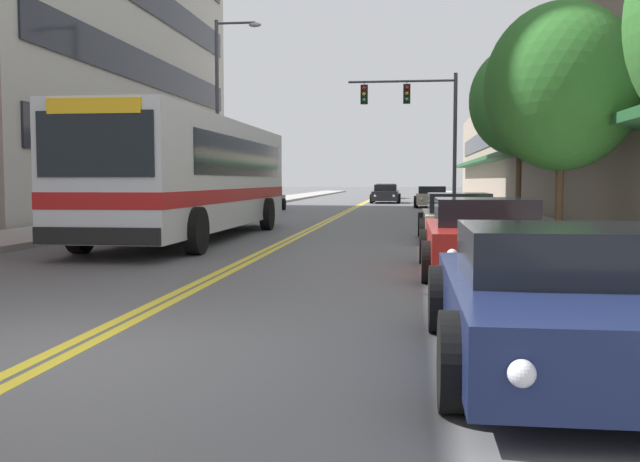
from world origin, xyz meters
TOP-DOWN VIEW (x-y plane):
  - ground_plane at (0.00, 37.00)m, footprint 240.00×240.00m
  - sidewalk_left at (-6.94, 37.00)m, footprint 2.87×106.00m
  - sidewalk_right at (6.94, 37.00)m, footprint 2.87×106.00m
  - centre_line at (0.00, 37.00)m, footprint 0.34×106.00m
  - storefront_row_right at (12.60, 37.00)m, footprint 9.10×68.00m
  - city_bus at (-2.58, 12.63)m, footprint 2.84×12.20m
  - car_slate_blue_parked_left_near at (-4.44, 29.40)m, footprint 2.16×4.52m
  - car_navy_parked_right_foreground at (4.39, 0.14)m, footprint 2.18×4.23m
  - car_red_parked_right_mid at (4.34, 6.19)m, footprint 2.12×4.24m
  - car_champagne_parked_right_far at (4.34, 35.64)m, footprint 2.04×4.22m
  - car_beige_parked_right_end at (4.34, 12.59)m, footprint 2.03×4.50m
  - car_black_moving_lead at (1.09, 55.21)m, footprint 2.14×4.39m
  - car_charcoal_moving_second at (1.44, 43.07)m, footprint 2.01×4.56m
  - traffic_signal_mast at (3.48, 28.73)m, footprint 5.19×0.38m
  - street_lamp_left_far at (-5.04, 24.69)m, footprint 2.07×0.28m
  - street_tree_right_mid at (6.75, 12.25)m, footprint 3.72×3.72m
  - street_tree_right_far at (7.08, 21.19)m, footprint 3.70×3.70m
  - fire_hydrant at (5.95, 13.37)m, footprint 0.34×0.26m

SIDE VIEW (x-z plane):
  - ground_plane at x=0.00m, z-range 0.00..0.00m
  - centre_line at x=0.00m, z-range 0.00..0.01m
  - sidewalk_left at x=-6.94m, z-range 0.00..0.14m
  - sidewalk_right at x=6.94m, z-range 0.00..0.14m
  - fire_hydrant at x=5.95m, z-range 0.14..0.96m
  - car_navy_parked_right_foreground at x=4.39m, z-range -0.02..1.14m
  - car_champagne_parked_right_far at x=4.34m, z-range -0.03..1.17m
  - car_beige_parked_right_end at x=4.34m, z-range -0.04..1.18m
  - car_black_moving_lead at x=1.09m, z-range -0.04..1.20m
  - car_slate_blue_parked_left_near at x=-4.44m, z-range -0.05..1.22m
  - car_red_parked_right_mid at x=4.34m, z-range -0.04..1.21m
  - car_charcoal_moving_second at x=1.44m, z-range -0.04..1.22m
  - city_bus at x=-2.58m, z-range 0.20..3.29m
  - storefront_row_right at x=12.60m, z-range 0.00..7.45m
  - street_tree_right_mid at x=6.75m, z-range 0.96..6.70m
  - street_tree_right_far at x=7.08m, z-range 1.28..7.65m
  - traffic_signal_mast at x=3.48m, z-range 1.37..7.99m
  - street_lamp_left_far at x=-5.04m, z-range 0.73..9.21m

